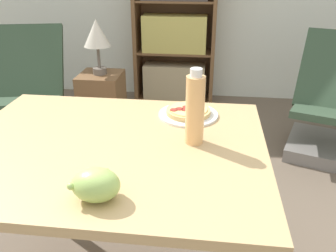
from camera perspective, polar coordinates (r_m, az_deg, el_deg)
The scene contains 9 objects.
dining_table at distance 1.41m, azimuth -9.04°, elevation -6.28°, with size 1.17×0.93×0.75m.
pizza_on_plate at distance 1.58m, azimuth 3.27°, elevation 2.17°, with size 0.26×0.26×0.04m.
grape_bunch at distance 1.05m, azimuth -11.56°, elevation -9.21°, with size 0.14×0.12×0.10m.
drink_bottle at distance 1.30m, azimuth 4.35°, elevation 2.72°, with size 0.07×0.07×0.29m.
lounge_chair_near at distance 3.15m, azimuth -21.45°, elevation 3.22°, with size 0.71×0.87×0.88m.
lounge_chair_far at distance 2.97m, azimuth 24.62°, elevation 1.27°, with size 0.76×0.90×0.88m.
bookshelf at distance 3.65m, azimuth 1.11°, elevation 14.94°, with size 0.81×0.32×1.52m.
side_table at distance 3.06m, azimuth -10.44°, elevation 3.51°, with size 0.34×0.34×0.53m.
table_lamp at distance 2.90m, azimuth -11.35°, elevation 14.02°, with size 0.21×0.21×0.43m.
Camera 1 is at (0.28, -1.13, 1.39)m, focal length 38.00 mm.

